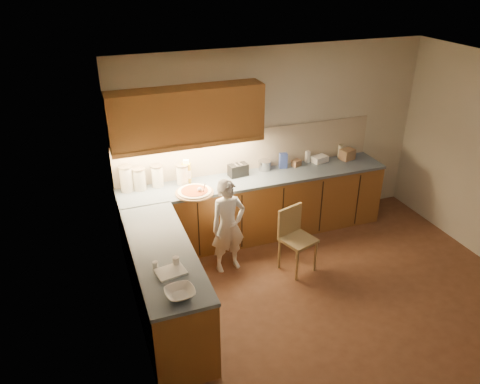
{
  "coord_description": "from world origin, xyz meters",
  "views": [
    {
      "loc": [
        -2.58,
        -3.66,
        3.63
      ],
      "look_at": [
        -0.8,
        1.2,
        1.0
      ],
      "focal_mm": 35.0,
      "sensor_mm": 36.0,
      "label": 1
    }
  ],
  "objects": [
    {
      "name": "dough_cloth",
      "position": [
        -1.95,
        -0.02,
        0.93
      ],
      "size": [
        0.3,
        0.26,
        0.02
      ],
      "primitive_type": "cube",
      "rotation": [
        0.0,
        0.0,
        0.17
      ],
      "color": "white",
      "rests_on": "l_counter"
    },
    {
      "name": "wooden_chair",
      "position": [
        -0.21,
        0.79,
        0.49
      ],
      "size": [
        0.48,
        0.48,
        0.84
      ],
      "rotation": [
        0.0,
        0.0,
        0.31
      ],
      "color": "tan",
      "rests_on": "ground"
    },
    {
      "name": "l_counter",
      "position": [
        -0.92,
        1.25,
        0.46
      ],
      "size": [
        3.77,
        2.62,
        0.92
      ],
      "color": "brown",
      "rests_on": "ground"
    },
    {
      "name": "spice_jar_b",
      "position": [
        -1.87,
        0.08,
        0.96
      ],
      "size": [
        0.09,
        0.09,
        0.09
      ],
      "primitive_type": "cylinder",
      "rotation": [
        0.0,
        0.0,
        -0.4
      ],
      "color": "white",
      "rests_on": "l_counter"
    },
    {
      "name": "oil_jug",
      "position": [
        -1.32,
        1.84,
        1.07
      ],
      "size": [
        0.13,
        0.12,
        0.33
      ],
      "rotation": [
        0.0,
        0.0,
        -0.41
      ],
      "color": "gold",
      "rests_on": "l_counter"
    },
    {
      "name": "room",
      "position": [
        0.0,
        0.0,
        1.68
      ],
      "size": [
        4.54,
        4.5,
        2.62
      ],
      "color": "#56311D",
      "rests_on": "ground"
    },
    {
      "name": "toaster",
      "position": [
        -0.6,
        1.82,
        1.0
      ],
      "size": [
        0.28,
        0.18,
        0.17
      ],
      "rotation": [
        0.0,
        0.0,
        0.12
      ],
      "color": "black",
      "rests_on": "l_counter"
    },
    {
      "name": "white_bottle",
      "position": [
        0.51,
        1.92,
        1.0
      ],
      "size": [
        0.06,
        0.06,
        0.17
      ],
      "primitive_type": "cube",
      "rotation": [
        0.0,
        0.0,
        0.1
      ],
      "color": "white",
      "rests_on": "l_counter"
    },
    {
      "name": "blue_box",
      "position": [
        0.09,
        1.86,
        1.03
      ],
      "size": [
        0.12,
        0.1,
        0.22
      ],
      "primitive_type": "cube",
      "rotation": [
        0.0,
        0.0,
        -0.19
      ],
      "color": "#364BA3",
      "rests_on": "l_counter"
    },
    {
      "name": "upper_cabinets",
      "position": [
        -1.27,
        1.82,
        1.85
      ],
      "size": [
        1.95,
        0.36,
        0.73
      ],
      "color": "brown",
      "rests_on": "ground"
    },
    {
      "name": "child",
      "position": [
        -1.01,
        1.07,
        0.62
      ],
      "size": [
        0.49,
        0.35,
        1.25
      ],
      "primitive_type": "imported",
      "rotation": [
        0.0,
        0.0,
        0.11
      ],
      "color": "white",
      "rests_on": "ground"
    },
    {
      "name": "mixing_bowl",
      "position": [
        -1.95,
        -0.39,
        0.95
      ],
      "size": [
        0.29,
        0.29,
        0.07
      ],
      "primitive_type": "imported",
      "rotation": [
        0.0,
        0.0,
        0.08
      ],
      "color": "white",
      "rests_on": "l_counter"
    },
    {
      "name": "card_box_b",
      "position": [
        1.12,
        1.81,
        1.0
      ],
      "size": [
        0.23,
        0.2,
        0.16
      ],
      "primitive_type": "cube",
      "rotation": [
        0.0,
        0.0,
        0.26
      ],
      "color": "#9A7553",
      "rests_on": "l_counter"
    },
    {
      "name": "canister_d",
      "position": [
        -1.37,
        1.84,
        1.06
      ],
      "size": [
        0.17,
        0.17,
        0.28
      ],
      "rotation": [
        0.0,
        0.0,
        -0.43
      ],
      "color": "white",
      "rests_on": "l_counter"
    },
    {
      "name": "canister_b",
      "position": [
        -1.93,
        1.86,
        1.07
      ],
      "size": [
        0.17,
        0.17,
        0.3
      ],
      "rotation": [
        0.0,
        0.0,
        0.32
      ],
      "color": "beige",
      "rests_on": "l_counter"
    },
    {
      "name": "card_box_a",
      "position": [
        0.3,
        1.85,
        0.97
      ],
      "size": [
        0.15,
        0.13,
        0.09
      ],
      "primitive_type": "cube",
      "rotation": [
        0.0,
        0.0,
        0.37
      ],
      "color": "#9B7353",
      "rests_on": "l_counter"
    },
    {
      "name": "backsplash",
      "position": [
        -0.38,
        1.99,
        1.21
      ],
      "size": [
        3.75,
        0.02,
        0.58
      ],
      "primitive_type": "cube",
      "color": "#BEAE93",
      "rests_on": "l_counter"
    },
    {
      "name": "spice_jar_a",
      "position": [
        -2.08,
        0.1,
        0.96
      ],
      "size": [
        0.07,
        0.07,
        0.07
      ],
      "primitive_type": "cylinder",
      "rotation": [
        0.0,
        0.0,
        -0.33
      ],
      "color": "silver",
      "rests_on": "l_counter"
    },
    {
      "name": "steel_pot",
      "position": [
        -0.18,
        1.88,
        0.99
      ],
      "size": [
        0.18,
        0.18,
        0.14
      ],
      "color": "#B0B1B5",
      "rests_on": "l_counter"
    },
    {
      "name": "flat_pack",
      "position": [
        0.69,
        1.87,
        0.96
      ],
      "size": [
        0.25,
        0.2,
        0.09
      ],
      "primitive_type": "cube",
      "rotation": [
        0.0,
        0.0,
        0.22
      ],
      "color": "white",
      "rests_on": "l_counter"
    },
    {
      "name": "canister_a",
      "position": [
        -2.09,
        1.88,
        1.1
      ],
      "size": [
        0.17,
        0.17,
        0.35
      ],
      "rotation": [
        0.0,
        0.0,
        -0.4
      ],
      "color": "beige",
      "rests_on": "l_counter"
    },
    {
      "name": "pizza_on_board",
      "position": [
        -1.3,
        1.51,
        0.94
      ],
      "size": [
        0.49,
        0.49,
        0.2
      ],
      "rotation": [
        0.0,
        0.0,
        0.41
      ],
      "color": "#A57F52",
      "rests_on": "l_counter"
    },
    {
      "name": "canister_c",
      "position": [
        -1.7,
        1.88,
        1.07
      ],
      "size": [
        0.16,
        0.16,
        0.3
      ],
      "rotation": [
        0.0,
        0.0,
        0.43
      ],
      "color": "white",
      "rests_on": "l_counter"
    },
    {
      "name": "tall_jar",
      "position": [
        1.04,
        1.9,
        1.03
      ],
      "size": [
        0.07,
        0.07,
        0.21
      ],
      "rotation": [
        0.0,
        0.0,
        -0.25
      ],
      "color": "beige",
      "rests_on": "l_counter"
    }
  ]
}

